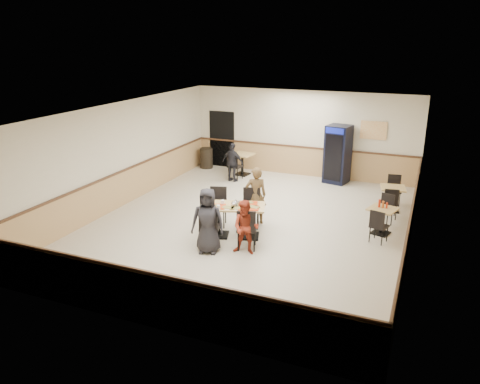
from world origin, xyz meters
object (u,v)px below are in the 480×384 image
at_px(lone_diner, 233,162).
at_px(back_table, 242,161).
at_px(diner_woman_right, 246,228).
at_px(main_table, 234,216).
at_px(pepsi_cooler, 338,154).
at_px(side_table_far, 392,195).
at_px(side_table_near, 382,217).
at_px(trash_bin, 206,158).
at_px(diner_man_opposite, 256,196).
at_px(diner_woman_left, 208,221).

height_order(lone_diner, back_table, lone_diner).
bearing_deg(back_table, diner_woman_right, -67.02).
distance_m(main_table, diner_woman_right, 1.00).
relative_size(main_table, pepsi_cooler, 0.86).
height_order(side_table_far, back_table, back_table).
bearing_deg(side_table_near, pepsi_cooler, 116.14).
bearing_deg(pepsi_cooler, trash_bin, -167.95).
height_order(diner_man_opposite, side_table_far, diner_man_opposite).
height_order(lone_diner, pepsi_cooler, pepsi_cooler).
bearing_deg(lone_diner, back_table, -82.31).
xyz_separation_m(diner_man_opposite, side_table_far, (3.25, 2.34, -0.30)).
xyz_separation_m(back_table, trash_bin, (-1.61, 0.35, -0.13)).
bearing_deg(main_table, trash_bin, 105.20).
height_order(main_table, side_table_near, main_table).
distance_m(side_table_near, back_table, 6.32).
height_order(diner_woman_right, side_table_near, diner_woman_right).
relative_size(diner_woman_left, diner_man_opposite, 1.00).
relative_size(main_table, diner_woman_right, 1.32).
bearing_deg(diner_woman_right, pepsi_cooler, 77.01).
bearing_deg(lone_diner, side_table_near, 160.52).
relative_size(diner_woman_right, side_table_far, 1.66).
xyz_separation_m(side_table_near, side_table_far, (0.08, 1.79, 0.02)).
bearing_deg(diner_woman_right, side_table_far, 50.07).
bearing_deg(trash_bin, diner_man_opposite, -50.50).
bearing_deg(diner_man_opposite, back_table, -91.76).
height_order(side_table_far, trash_bin, trash_bin).
bearing_deg(main_table, diner_man_opposite, 62.10).
distance_m(main_table, pepsi_cooler, 5.72).
bearing_deg(lone_diner, diner_woman_right, 124.15).
relative_size(diner_woman_left, trash_bin, 2.03).
xyz_separation_m(diner_woman_left, pepsi_cooler, (1.62, 6.55, 0.21)).
distance_m(diner_man_opposite, pepsi_cooler, 4.67).
relative_size(diner_woman_right, pepsi_cooler, 0.65).
height_order(lone_diner, side_table_far, lone_diner).
height_order(diner_woman_right, lone_diner, lone_diner).
distance_m(diner_man_opposite, side_table_near, 3.23).
xyz_separation_m(diner_woman_left, diner_man_opposite, (0.39, 2.06, 0.00)).
xyz_separation_m(side_table_near, trash_bin, (-6.84, 3.91, -0.07)).
relative_size(diner_woman_right, back_table, 1.57).
bearing_deg(side_table_far, pepsi_cooler, 133.06).
relative_size(main_table, diner_man_opposite, 1.09).
xyz_separation_m(main_table, pepsi_cooler, (1.43, 5.52, 0.44)).
bearing_deg(side_table_far, back_table, 161.64).
height_order(back_table, pepsi_cooler, pepsi_cooler).
relative_size(lone_diner, pepsi_cooler, 0.69).
bearing_deg(side_table_near, diner_woman_left, -143.82).
xyz_separation_m(lone_diner, pepsi_cooler, (3.29, 1.26, 0.31)).
distance_m(diner_woman_right, lone_diner, 5.62).
xyz_separation_m(diner_woman_left, lone_diner, (-1.67, 5.29, -0.10)).
xyz_separation_m(diner_woman_right, side_table_far, (2.80, 4.14, -0.16)).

